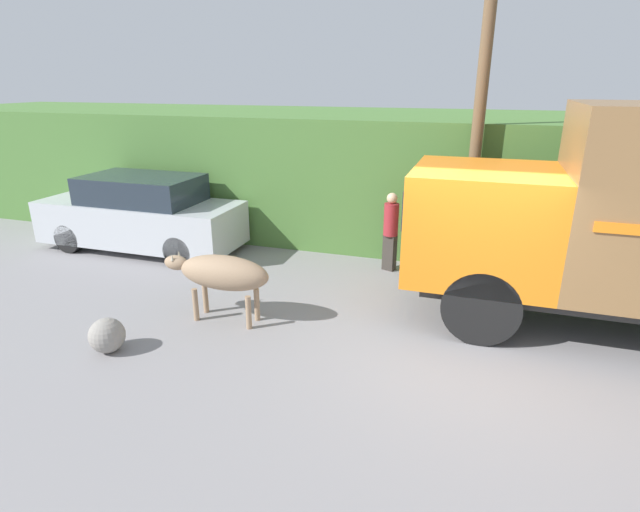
{
  "coord_description": "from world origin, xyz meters",
  "views": [
    {
      "loc": [
        0.06,
        -6.73,
        3.78
      ],
      "look_at": [
        -2.34,
        0.64,
        1.02
      ],
      "focal_mm": 28.0,
      "sensor_mm": 36.0,
      "label": 1
    }
  ],
  "objects": [
    {
      "name": "ground_plane",
      "position": [
        0.0,
        0.0,
        0.0
      ],
      "size": [
        60.0,
        60.0,
        0.0
      ],
      "primitive_type": "plane",
      "color": "gray"
    },
    {
      "name": "hillside_embankment",
      "position": [
        0.0,
        6.11,
        1.48
      ],
      "size": [
        32.0,
        5.05,
        2.97
      ],
      "color": "#4C7A38",
      "rests_on": "ground_plane"
    },
    {
      "name": "building_backdrop",
      "position": [
        -3.22,
        5.11,
        1.4
      ],
      "size": [
        4.91,
        2.7,
        2.77
      ],
      "color": "#B2BCAD",
      "rests_on": "ground_plane"
    },
    {
      "name": "brown_cow",
      "position": [
        -3.76,
        -0.13,
        0.83
      ],
      "size": [
        1.86,
        0.57,
        1.13
      ],
      "rotation": [
        0.0,
        0.0,
        -0.02
      ],
      "color": "#9E7F60",
      "rests_on": "ground_plane"
    },
    {
      "name": "parked_suv",
      "position": [
        -7.32,
        2.57,
        0.83
      ],
      "size": [
        4.69,
        1.7,
        1.73
      ],
      "rotation": [
        0.0,
        0.0,
        -0.04
      ],
      "color": "silver",
      "rests_on": "ground_plane"
    },
    {
      "name": "pedestrian_on_hill",
      "position": [
        -1.6,
        3.01,
        0.91
      ],
      "size": [
        0.39,
        0.39,
        1.64
      ],
      "rotation": [
        0.0,
        0.0,
        2.78
      ],
      "color": "#38332D",
      "rests_on": "ground_plane"
    },
    {
      "name": "utility_pole",
      "position": [
        -0.11,
        3.35,
        3.35
      ],
      "size": [
        0.9,
        0.22,
        6.46
      ],
      "color": "brown",
      "rests_on": "ground_plane"
    },
    {
      "name": "roadside_rock",
      "position": [
        -4.89,
        -1.57,
        0.26
      ],
      "size": [
        0.52,
        0.52,
        0.52
      ],
      "color": "gray",
      "rests_on": "ground_plane"
    }
  ]
}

